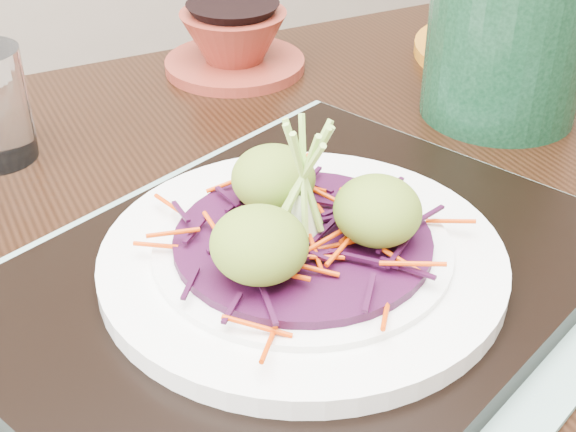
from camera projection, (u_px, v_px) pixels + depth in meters
name	position (u px, v px, depth m)	size (l,w,h in m)	color
dining_table	(240.00, 358.00, 0.60)	(1.13, 0.76, 0.71)	black
placemat	(302.00, 292.00, 0.51)	(0.44, 0.35, 0.00)	gray
serving_tray	(302.00, 279.00, 0.50)	(0.39, 0.29, 0.02)	black
white_plate	(303.00, 257.00, 0.50)	(0.25, 0.25, 0.02)	white
cabbage_bed	(303.00, 240.00, 0.49)	(0.16, 0.16, 0.01)	#320A28
carrot_julienne	(303.00, 230.00, 0.48)	(0.19, 0.19, 0.01)	#CB3603
guacamole_scoops	(304.00, 210.00, 0.48)	(0.14, 0.12, 0.04)	olive
scallion_garnish	(303.00, 182.00, 0.47)	(0.06, 0.06, 0.09)	#96C64F
terracotta_bowl_set	(234.00, 44.00, 0.80)	(0.18, 0.18, 0.06)	maroon
yellow_plate	(513.00, 51.00, 0.84)	(0.21, 0.21, 0.01)	#AC6313
green_jar	(509.00, 28.00, 0.69)	(0.14, 0.14, 0.16)	#164027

